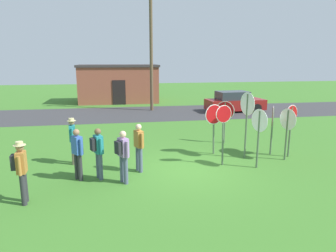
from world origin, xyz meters
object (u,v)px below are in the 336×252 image
Objects in this scene: parked_car_on_street at (234,102)px; person_with_sunhat at (139,145)px; stop_sign_tallest at (247,113)px; person_in_teal at (73,138)px; stop_sign_rear_right at (272,122)px; person_near_signs at (123,153)px; stop_sign_center_cluster at (225,115)px; person_holding_notes at (77,152)px; stop_sign_rear_left at (214,120)px; person_in_dark_shirt at (21,168)px; person_on_left at (98,150)px; utility_pole at (151,48)px; stop_sign_far_back at (259,128)px; stop_sign_leaning_right at (223,125)px; stop_sign_low_front at (291,122)px; stop_sign_leaning_left at (287,125)px.

person_with_sunhat is at bearing -125.15° from parked_car_on_street.
stop_sign_tallest is 1.50× the size of person_in_teal.
person_near_signs is (-6.05, -1.99, -0.39)m from stop_sign_rear_right.
stop_sign_center_cluster is 1.17× the size of person_holding_notes.
stop_sign_rear_left reaches higher than person_in_dark_shirt.
parked_car_on_street is 2.61× the size of person_on_left.
utility_pole is at bearing 81.33° from person_with_sunhat.
parked_car_on_street is 12.36m from stop_sign_far_back.
person_holding_notes is at bearing -168.76° from stop_sign_rear_right.
person_on_left and person_holding_notes have the same top height.
person_in_dark_shirt is (-1.92, -1.45, 0.03)m from person_on_left.
parked_car_on_street is at bearing 49.67° from person_in_dark_shirt.
stop_sign_leaning_right is 1.29× the size of person_in_dark_shirt.
person_in_teal is at bearing 102.29° from person_holding_notes.
stop_sign_low_front is 1.24× the size of person_on_left.
person_in_teal reaches higher than person_near_signs.
stop_sign_rear_left is 3.00m from stop_sign_low_front.
stop_sign_rear_right reaches higher than stop_sign_center_cluster.
person_in_teal is 3.25m from person_in_dark_shirt.
stop_sign_center_cluster is (-1.84, 2.41, -0.09)m from stop_sign_low_front.
stop_sign_leaning_left is (3.72, -12.60, -3.30)m from utility_pole.
utility_pole reaches higher than parked_car_on_street.
person_on_left is 1.00× the size of person_with_sunhat.
stop_sign_far_back is at bearing 1.16° from person_on_left.
stop_sign_low_front reaches higher than stop_sign_center_cluster.
stop_sign_tallest is at bearing 161.06° from stop_sign_leaning_left.
person_near_signs is at bearing -168.77° from stop_sign_leaning_left.
person_in_teal is (-6.56, 1.56, -0.49)m from stop_sign_far_back.
stop_sign_center_cluster reaches higher than person_in_dark_shirt.
stop_sign_far_back is 1.07× the size of stop_sign_rear_right.
stop_sign_low_front is at bearing -100.42° from parked_car_on_street.
stop_sign_center_cluster is at bearing -114.58° from parked_car_on_street.
stop_sign_far_back is at bearing -151.43° from stop_sign_low_front.
person_near_signs is at bearing -19.73° from person_holding_notes.
person_on_left is at bearing -173.87° from stop_sign_leaning_left.
person_near_signs is (-4.82, -1.74, -0.84)m from stop_sign_tallest.
person_in_teal is at bearing 73.61° from person_in_dark_shirt.
parked_car_on_street is at bearing 79.58° from stop_sign_low_front.
person_near_signs is at bearing -100.39° from utility_pole.
stop_sign_tallest is 1.37m from stop_sign_rear_left.
stop_sign_center_cluster is (1.02, 1.51, -0.07)m from stop_sign_rear_left.
person_in_dark_shirt is at bearing -161.84° from stop_sign_leaning_right.
stop_sign_low_front is 1.21× the size of person_in_teal.
stop_sign_leaning_right reaches higher than stop_sign_leaning_left.
person_in_teal is at bearing 176.32° from stop_sign_tallest.
stop_sign_leaning_right is 5.56m from person_in_teal.
stop_sign_leaning_left is 1.20× the size of person_with_sunhat.
stop_sign_leaning_left is 1.16× the size of person_in_dark_shirt.
stop_sign_leaning_right is 3.86m from person_near_signs.
person_in_teal reaches higher than parked_car_on_street.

